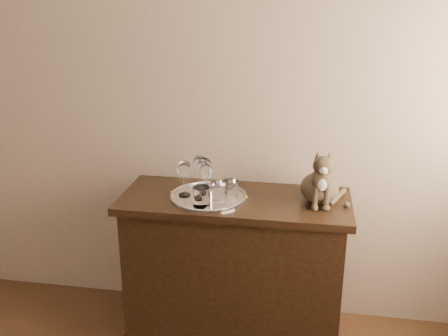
% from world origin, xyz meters
% --- Properties ---
extents(wall_back, '(4.00, 0.10, 2.70)m').
position_xyz_m(wall_back, '(0.00, 2.25, 1.35)').
color(wall_back, tan).
rests_on(wall_back, ground).
extents(sideboard, '(1.20, 0.50, 0.85)m').
position_xyz_m(sideboard, '(0.60, 1.94, 0.42)').
color(sideboard, black).
rests_on(sideboard, ground).
extents(tray, '(0.40, 0.40, 0.01)m').
position_xyz_m(tray, '(0.47, 1.91, 0.85)').
color(tray, silver).
rests_on(tray, sideboard).
extents(wine_glass_a, '(0.08, 0.08, 0.20)m').
position_xyz_m(wine_glass_a, '(0.41, 1.98, 0.96)').
color(wine_glass_a, white).
rests_on(wine_glass_a, tray).
extents(wine_glass_b, '(0.07, 0.07, 0.19)m').
position_xyz_m(wine_glass_b, '(0.43, 1.98, 0.95)').
color(wine_glass_b, silver).
rests_on(wine_glass_b, tray).
extents(wine_glass_c, '(0.07, 0.07, 0.20)m').
position_xyz_m(wine_glass_c, '(0.34, 1.91, 0.96)').
color(wine_glass_c, silver).
rests_on(wine_glass_c, tray).
extents(wine_glass_d, '(0.07, 0.07, 0.18)m').
position_xyz_m(wine_glass_d, '(0.45, 1.91, 0.95)').
color(wine_glass_d, white).
rests_on(wine_glass_d, tray).
extents(tumbler_a, '(0.09, 0.09, 0.10)m').
position_xyz_m(tumbler_a, '(0.53, 1.87, 0.91)').
color(tumbler_a, white).
rests_on(tumbler_a, tray).
extents(tumbler_b, '(0.09, 0.09, 0.10)m').
position_xyz_m(tumbler_b, '(0.46, 1.79, 0.91)').
color(tumbler_b, white).
rests_on(tumbler_b, tray).
extents(tumbler_c, '(0.08, 0.08, 0.09)m').
position_xyz_m(tumbler_c, '(0.58, 1.92, 0.90)').
color(tumbler_c, silver).
rests_on(tumbler_c, tray).
extents(cat, '(0.31, 0.29, 0.30)m').
position_xyz_m(cat, '(1.03, 1.96, 1.00)').
color(cat, '#4D3F2E').
rests_on(cat, sideboard).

